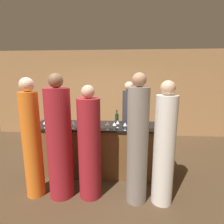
# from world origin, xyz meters

# --- Properties ---
(ground_plane) EXTENTS (14.00, 14.00, 0.00)m
(ground_plane) POSITION_xyz_m (0.00, 0.00, 0.00)
(ground_plane) COLOR #4C3823
(back_wall) EXTENTS (8.00, 0.06, 2.80)m
(back_wall) POSITION_xyz_m (0.00, 2.47, 1.40)
(back_wall) COLOR #A37547
(back_wall) RESTS_ON ground_plane
(bar_counter) EXTENTS (2.67, 0.74, 1.01)m
(bar_counter) POSITION_xyz_m (0.00, 0.00, 0.51)
(bar_counter) COLOR brown
(bar_counter) RESTS_ON ground_plane
(bartender) EXTENTS (0.30, 0.30, 1.85)m
(bartender) POSITION_xyz_m (0.59, 0.84, 0.87)
(bartender) COLOR #2D2D33
(bartender) RESTS_ON ground_plane
(guest_0) EXTENTS (0.32, 0.32, 2.02)m
(guest_0) POSITION_xyz_m (0.69, -0.82, 0.95)
(guest_0) COLOR gray
(guest_0) RESTS_ON ground_plane
(guest_1) EXTENTS (0.29, 0.29, 1.95)m
(guest_1) POSITION_xyz_m (-0.99, -0.79, 0.93)
(guest_1) COLOR orange
(guest_1) RESTS_ON ground_plane
(guest_2) EXTENTS (0.36, 0.36, 1.84)m
(guest_2) POSITION_xyz_m (-0.06, -0.76, 0.85)
(guest_2) COLOR maroon
(guest_2) RESTS_ON ground_plane
(guest_3) EXTENTS (0.32, 0.32, 1.91)m
(guest_3) POSITION_xyz_m (1.09, -0.82, 0.90)
(guest_3) COLOR silver
(guest_3) RESTS_ON ground_plane
(guest_4) EXTENTS (0.40, 0.40, 2.01)m
(guest_4) POSITION_xyz_m (-0.54, -0.77, 0.93)
(guest_4) COLOR maroon
(guest_4) RESTS_ON ground_plane
(wine_bottle_0) EXTENTS (0.07, 0.07, 0.32)m
(wine_bottle_0) POSITION_xyz_m (1.18, 0.16, 1.13)
(wine_bottle_0) COLOR black
(wine_bottle_0) RESTS_ON bar_counter
(wine_bottle_1) EXTENTS (0.07, 0.07, 0.30)m
(wine_bottle_1) POSITION_xyz_m (0.91, 0.00, 1.13)
(wine_bottle_1) COLOR black
(wine_bottle_1) RESTS_ON bar_counter
(wine_bottle_2) EXTENTS (0.07, 0.07, 0.29)m
(wine_bottle_2) POSITION_xyz_m (0.33, 0.13, 1.12)
(wine_bottle_2) COLOR #19381E
(wine_bottle_2) RESTS_ON bar_counter
(wine_glass_0) EXTENTS (0.08, 0.08, 0.15)m
(wine_glass_0) POSITION_xyz_m (0.18, -0.31, 1.13)
(wine_glass_0) COLOR silver
(wine_glass_0) RESTS_ON bar_counter
(wine_glass_1) EXTENTS (0.07, 0.07, 0.15)m
(wine_glass_1) POSITION_xyz_m (0.50, -0.32, 1.12)
(wine_glass_1) COLOR silver
(wine_glass_1) RESTS_ON bar_counter
(wine_glass_2) EXTENTS (0.08, 0.08, 0.15)m
(wine_glass_2) POSITION_xyz_m (0.31, -0.32, 1.12)
(wine_glass_2) COLOR silver
(wine_glass_2) RESTS_ON bar_counter
(wine_glass_3) EXTENTS (0.08, 0.08, 0.14)m
(wine_glass_3) POSITION_xyz_m (-1.00, -0.27, 1.11)
(wine_glass_3) COLOR silver
(wine_glass_3) RESTS_ON bar_counter
(wine_glass_4) EXTENTS (0.08, 0.08, 0.15)m
(wine_glass_4) POSITION_xyz_m (-0.46, -0.29, 1.12)
(wine_glass_4) COLOR silver
(wine_glass_4) RESTS_ON bar_counter
(wine_glass_5) EXTENTS (0.07, 0.07, 0.14)m
(wine_glass_5) POSITION_xyz_m (0.36, -0.16, 1.12)
(wine_glass_5) COLOR silver
(wine_glass_5) RESTS_ON bar_counter
(wine_glass_6) EXTENTS (0.07, 0.07, 0.16)m
(wine_glass_6) POSITION_xyz_m (-0.23, -0.04, 1.12)
(wine_glass_6) COLOR silver
(wine_glass_6) RESTS_ON bar_counter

